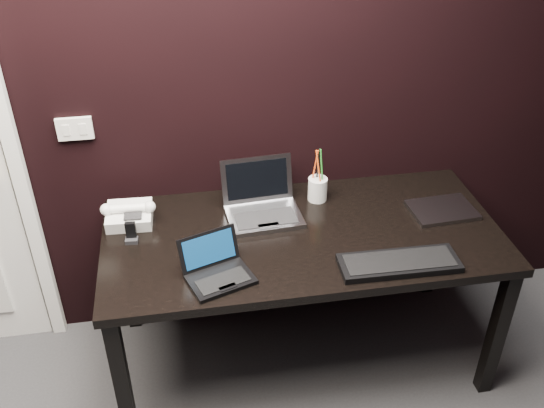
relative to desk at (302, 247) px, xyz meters
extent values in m
plane|color=black|center=(-0.30, 0.40, 0.64)|extent=(4.00, 0.00, 4.00)
cube|color=white|center=(-1.18, 0.37, 0.36)|extent=(0.06, 0.05, 2.11)
cube|color=silver|center=(-0.92, 0.39, 0.46)|extent=(0.15, 0.02, 0.10)
cube|color=silver|center=(-0.95, 0.38, 0.46)|extent=(0.03, 0.01, 0.05)
cube|color=silver|center=(-0.88, 0.38, 0.46)|extent=(0.03, 0.01, 0.05)
cube|color=black|center=(0.00, 0.00, 0.06)|extent=(1.70, 0.80, 0.04)
cube|color=black|center=(-0.80, -0.35, -0.31)|extent=(0.06, 0.06, 0.70)
cube|color=black|center=(0.80, -0.35, -0.31)|extent=(0.06, 0.06, 0.70)
cube|color=black|center=(-0.80, 0.35, -0.31)|extent=(0.06, 0.06, 0.70)
cube|color=black|center=(0.80, 0.35, -0.31)|extent=(0.06, 0.06, 0.70)
cube|color=black|center=(-0.38, -0.26, 0.09)|extent=(0.28, 0.24, 0.02)
cube|color=black|center=(-0.37, -0.28, 0.10)|extent=(0.22, 0.15, 0.00)
cube|color=black|center=(-0.36, -0.32, 0.10)|extent=(0.07, 0.05, 0.00)
cube|color=black|center=(-0.41, -0.16, 0.16)|extent=(0.24, 0.13, 0.14)
cube|color=#0A284C|center=(-0.41, -0.16, 0.16)|extent=(0.21, 0.10, 0.11)
cube|color=gray|center=(-0.15, 0.13, 0.09)|extent=(0.34, 0.25, 0.02)
cube|color=black|center=(-0.15, 0.10, 0.10)|extent=(0.27, 0.15, 0.00)
cube|color=#959499|center=(-0.14, 0.04, 0.10)|extent=(0.09, 0.04, 0.00)
cube|color=#A0A0A6|center=(-0.16, 0.27, 0.20)|extent=(0.33, 0.08, 0.20)
cube|color=black|center=(-0.16, 0.26, 0.20)|extent=(0.28, 0.06, 0.16)
cube|color=black|center=(0.33, -0.29, 0.09)|extent=(0.48, 0.17, 0.03)
cube|color=black|center=(0.33, -0.29, 0.11)|extent=(0.44, 0.14, 0.00)
cube|color=gray|center=(0.65, 0.05, 0.09)|extent=(0.30, 0.22, 0.02)
cube|color=silver|center=(-0.73, 0.20, 0.11)|extent=(0.20, 0.19, 0.08)
cylinder|color=white|center=(-0.73, 0.19, 0.16)|extent=(0.18, 0.05, 0.04)
sphere|color=silver|center=(-0.82, 0.19, 0.16)|extent=(0.06, 0.06, 0.05)
sphere|color=silver|center=(-0.64, 0.19, 0.16)|extent=(0.06, 0.06, 0.05)
cube|color=black|center=(-0.71, 0.15, 0.14)|extent=(0.08, 0.06, 0.01)
cube|color=black|center=(-0.72, 0.07, 0.12)|extent=(0.04, 0.02, 0.09)
cube|color=black|center=(-0.72, 0.05, 0.09)|extent=(0.05, 0.04, 0.02)
cylinder|color=silver|center=(0.12, 0.25, 0.13)|extent=(0.11, 0.11, 0.11)
cylinder|color=#DA4514|center=(0.11, 0.25, 0.25)|extent=(0.03, 0.03, 0.17)
cylinder|color=#238024|center=(0.13, 0.24, 0.25)|extent=(0.02, 0.02, 0.17)
cylinder|color=black|center=(0.12, 0.26, 0.25)|extent=(0.02, 0.02, 0.17)
cylinder|color=#D64914|center=(0.12, 0.23, 0.25)|extent=(0.03, 0.03, 0.16)
camera|label=1|loc=(-0.48, -2.05, 1.61)|focal=40.00mm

